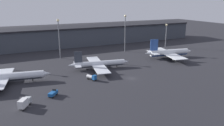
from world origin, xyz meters
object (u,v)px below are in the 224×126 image
object	(u,v)px
airplane_1	(99,64)
airplane_2	(169,53)
service_vehicle_0	(24,102)
service_vehicle_1	(92,77)
airplane_0	(3,77)
service_vehicle_3	(53,93)

from	to	relation	value
airplane_1	airplane_2	size ratio (longest dim) A/B	0.98
airplane_2	airplane_1	bearing A→B (deg)	-166.96
airplane_1	service_vehicle_0	size ratio (longest dim) A/B	5.29
airplane_1	service_vehicle_1	size ratio (longest dim) A/B	6.24
airplane_2	service_vehicle_0	xyz separation A→B (m)	(-100.65, -37.56, -1.68)
airplane_1	airplane_2	world-z (taller)	airplane_2
service_vehicle_1	airplane_0	bearing A→B (deg)	-133.68
airplane_1	service_vehicle_0	distance (m)	56.66
airplane_2	service_vehicle_3	world-z (taller)	airplane_2
airplane_1	service_vehicle_3	world-z (taller)	airplane_1
airplane_2	service_vehicle_0	size ratio (longest dim) A/B	5.41
airplane_0	service_vehicle_0	size ratio (longest dim) A/B	6.28
airplane_0	airplane_2	xyz separation A→B (m)	(108.02, 6.70, 0.30)
airplane_1	airplane_0	bearing A→B (deg)	-166.30
airplane_0	service_vehicle_3	distance (m)	31.79
airplane_1	service_vehicle_3	size ratio (longest dim) A/B	7.03
service_vehicle_3	service_vehicle_0	bearing A→B (deg)	155.58
service_vehicle_0	airplane_0	bearing A→B (deg)	44.96
service_vehicle_0	service_vehicle_3	distance (m)	13.29
airplane_0	service_vehicle_1	size ratio (longest dim) A/B	7.42
service_vehicle_1	service_vehicle_3	xyz separation A→B (m)	(-22.09, -11.79, -0.26)
airplane_0	airplane_1	xyz separation A→B (m)	(52.37, 3.56, -0.45)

